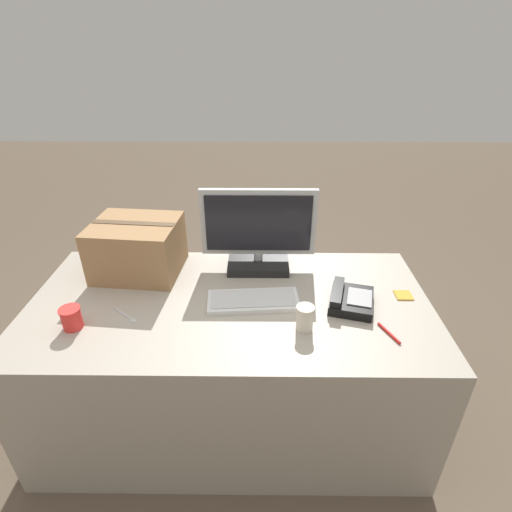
% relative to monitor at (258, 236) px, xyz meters
% --- Properties ---
extents(ground_plane, '(12.00, 12.00, 0.00)m').
position_rel_monitor_xyz_m(ground_plane, '(-0.13, -0.31, -0.90)').
color(ground_plane, brown).
extents(office_desk, '(1.80, 0.90, 0.72)m').
position_rel_monitor_xyz_m(office_desk, '(-0.13, -0.31, -0.54)').
color(office_desk, '#A89E8E').
rests_on(office_desk, ground_plane).
extents(monitor, '(0.56, 0.23, 0.42)m').
position_rel_monitor_xyz_m(monitor, '(0.00, 0.00, 0.00)').
color(monitor, black).
rests_on(monitor, office_desk).
extents(keyboard, '(0.42, 0.20, 0.03)m').
position_rel_monitor_xyz_m(keyboard, '(-0.02, -0.32, -0.16)').
color(keyboard, silver).
rests_on(keyboard, office_desk).
extents(desk_phone, '(0.23, 0.26, 0.07)m').
position_rel_monitor_xyz_m(desk_phone, '(0.41, -0.33, -0.15)').
color(desk_phone, black).
rests_on(desk_phone, office_desk).
extents(paper_cup_left, '(0.09, 0.09, 0.09)m').
position_rel_monitor_xyz_m(paper_cup_left, '(-0.75, -0.49, -0.13)').
color(paper_cup_left, red).
rests_on(paper_cup_left, office_desk).
extents(paper_cup_right, '(0.07, 0.07, 0.11)m').
position_rel_monitor_xyz_m(paper_cup_right, '(0.19, -0.50, -0.12)').
color(paper_cup_right, beige).
rests_on(paper_cup_right, office_desk).
extents(spoon, '(0.13, 0.10, 0.00)m').
position_rel_monitor_xyz_m(spoon, '(-0.55, -0.43, -0.17)').
color(spoon, silver).
rests_on(spoon, office_desk).
extents(cardboard_box, '(0.43, 0.38, 0.27)m').
position_rel_monitor_xyz_m(cardboard_box, '(-0.59, -0.05, -0.04)').
color(cardboard_box, '#9E754C').
rests_on(cardboard_box, office_desk).
extents(pen_marker, '(0.06, 0.13, 0.01)m').
position_rel_monitor_xyz_m(pen_marker, '(0.53, -0.53, -0.17)').
color(pen_marker, red).
rests_on(pen_marker, office_desk).
extents(sticky_note_pad, '(0.08, 0.08, 0.01)m').
position_rel_monitor_xyz_m(sticky_note_pad, '(0.67, -0.26, -0.17)').
color(sticky_note_pad, gold).
rests_on(sticky_note_pad, office_desk).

